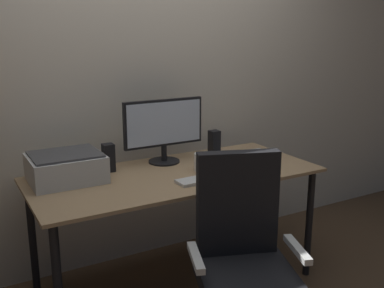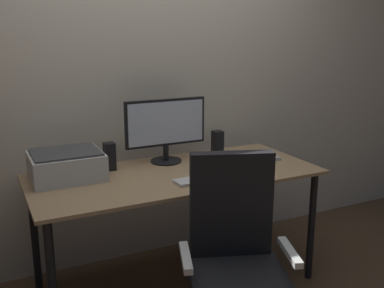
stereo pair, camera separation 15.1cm
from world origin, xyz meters
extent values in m
plane|color=#4C3826|center=(0.00, 0.00, 0.00)|extent=(12.00, 12.00, 0.00)
cube|color=beige|center=(0.00, 0.55, 1.30)|extent=(6.40, 0.10, 2.60)
cube|color=tan|center=(0.00, 0.00, 0.73)|extent=(1.72, 0.75, 0.02)
cylinder|color=black|center=(-0.80, -0.32, 0.36)|extent=(0.04, 0.04, 0.72)
cylinder|color=black|center=(0.80, -0.32, 0.36)|extent=(0.04, 0.04, 0.72)
cylinder|color=black|center=(-0.80, 0.32, 0.36)|extent=(0.04, 0.04, 0.72)
cylinder|color=black|center=(0.80, 0.32, 0.36)|extent=(0.04, 0.04, 0.72)
cylinder|color=black|center=(0.04, 0.24, 0.75)|extent=(0.20, 0.20, 0.01)
cylinder|color=black|center=(0.04, 0.24, 0.80)|extent=(0.04, 0.04, 0.10)
cube|color=black|center=(0.04, 0.24, 1.00)|extent=(0.54, 0.03, 0.30)
cube|color=silver|center=(0.04, 0.22, 1.00)|extent=(0.51, 0.01, 0.27)
cube|color=silver|center=(0.06, -0.20, 0.75)|extent=(0.29, 0.12, 0.02)
cube|color=black|center=(0.27, -0.22, 0.76)|extent=(0.08, 0.11, 0.03)
cylinder|color=white|center=(0.15, -0.04, 0.79)|extent=(0.09, 0.09, 0.11)
cube|color=white|center=(0.21, -0.04, 0.80)|extent=(0.02, 0.01, 0.06)
cube|color=#B7BABC|center=(0.57, 0.06, 0.75)|extent=(0.34, 0.26, 0.02)
cube|color=black|center=(-0.34, 0.23, 0.82)|extent=(0.06, 0.07, 0.17)
cube|color=black|center=(0.41, 0.23, 0.82)|extent=(0.06, 0.07, 0.17)
cube|color=silver|center=(-0.60, 0.18, 0.81)|extent=(0.40, 0.34, 0.15)
cube|color=#424244|center=(-0.60, 0.18, 0.90)|extent=(0.37, 0.31, 0.01)
cube|color=black|center=(-0.05, -0.80, 0.45)|extent=(0.56, 0.56, 0.08)
cube|color=black|center=(0.03, -0.60, 0.75)|extent=(0.40, 0.20, 0.52)
cube|color=silver|center=(-0.26, -0.70, 0.58)|extent=(0.13, 0.26, 0.03)
cube|color=silver|center=(0.19, -0.86, 0.58)|extent=(0.13, 0.26, 0.03)
camera|label=1|loc=(-1.18, -2.28, 1.57)|focal=42.21mm
camera|label=2|loc=(-1.05, -2.35, 1.57)|focal=42.21mm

